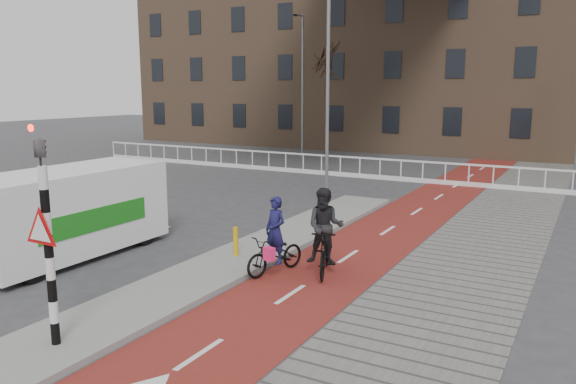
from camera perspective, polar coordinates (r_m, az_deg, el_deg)
The scene contains 14 objects.
ground at distance 10.94m, azimuth -12.04°, elevation -12.08°, with size 120.00×120.00×0.00m, color #38383A.
bike_lane at distance 18.78m, azimuth 12.08°, elevation -2.52°, with size 2.50×60.00×0.01m, color maroon.
sidewalk at distance 18.20m, azimuth 20.55°, elevation -3.38°, with size 3.00×60.00×0.01m, color slate.
curb_island at distance 14.34m, azimuth -3.64°, elevation -6.14°, with size 1.80×16.00×0.12m, color gray.
traffic_signal at distance 9.44m, azimuth -23.36°, elevation -3.65°, with size 0.80×0.80×3.68m.
bollard at distance 13.79m, azimuth -5.33°, elevation -5.02°, with size 0.12×0.12×0.72m, color gold.
cyclist_near at distance 12.75m, azimuth -1.29°, elevation -5.70°, with size 1.02×1.77×1.77m.
cyclist_far at distance 12.67m, azimuth 3.80°, elevation -4.78°, with size 1.11×1.91×1.97m.
van at distance 14.92m, azimuth -21.58°, elevation -1.87°, with size 2.09×5.10×2.19m.
railing at distance 27.48m, azimuth 3.41°, elevation 2.41°, with size 28.00×0.10×0.99m.
townhouse_row at distance 40.90m, azimuth 15.67°, elevation 15.23°, with size 46.00×10.00×15.90m.
tree_mid at distance 34.84m, azimuth 3.89°, elevation 9.16°, with size 0.26×0.26×6.74m, color #322016.
streetlight_near at distance 19.64m, azimuth 4.04°, elevation 9.21°, with size 0.12×0.12×7.46m, color slate.
streetlight_left at distance 34.43m, azimuth 1.48°, elevation 10.59°, with size 0.12×0.12×8.46m, color slate.
Camera 1 is at (6.74, -7.55, 4.15)m, focal length 35.00 mm.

